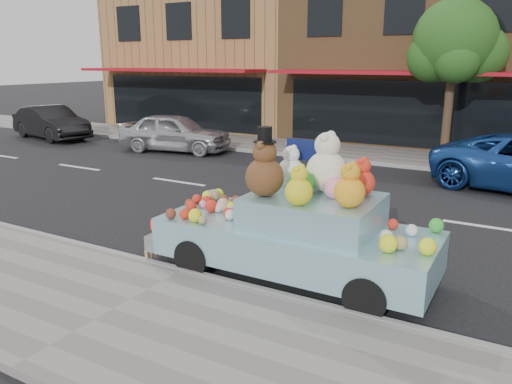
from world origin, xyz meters
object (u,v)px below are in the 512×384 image
Objects in this scene: car_dark at (51,122)px; art_car at (296,227)px; car_silver at (175,132)px; street_tree at (455,48)px.

car_dark is 17.15m from art_car.
car_silver is at bearing 137.53° from art_car.
art_car is at bearing -92.56° from street_tree.
car_silver is at bearing -163.42° from street_tree.
street_tree is 10.01m from car_silver.
car_silver is 11.76m from art_car.
street_tree is at bearing -83.95° from car_silver.
car_dark is 0.96× the size of art_car.
car_silver is 0.97× the size of car_dark.
art_car is (-0.48, -10.66, -2.88)m from street_tree.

